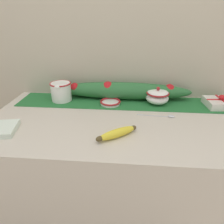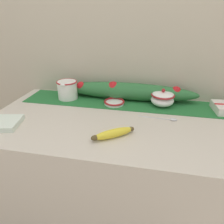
{
  "view_description": "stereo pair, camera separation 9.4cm",
  "coord_description": "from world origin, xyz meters",
  "px_view_note": "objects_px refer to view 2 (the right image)",
  "views": [
    {
      "loc": [
        0.03,
        -0.86,
        1.32
      ],
      "look_at": [
        -0.04,
        -0.02,
        0.91
      ],
      "focal_mm": 32.0,
      "sensor_mm": 36.0,
      "label": 1
    },
    {
      "loc": [
        0.12,
        -0.85,
        1.32
      ],
      "look_at": [
        -0.04,
        -0.02,
        0.91
      ],
      "focal_mm": 32.0,
      "sensor_mm": 36.0,
      "label": 2
    }
  ],
  "objects_px": {
    "banana": "(113,133)",
    "spoon": "(170,119)",
    "sugar_bowl": "(162,98)",
    "small_dish": "(114,102)",
    "napkin_stack": "(4,123)",
    "cream_pitcher": "(67,89)"
  },
  "relations": [
    {
      "from": "banana",
      "to": "spoon",
      "type": "bearing_deg",
      "value": 39.95
    },
    {
      "from": "sugar_bowl",
      "to": "small_dish",
      "type": "height_order",
      "value": "sugar_bowl"
    },
    {
      "from": "napkin_stack",
      "to": "sugar_bowl",
      "type": "bearing_deg",
      "value": 26.82
    },
    {
      "from": "small_dish",
      "to": "napkin_stack",
      "type": "height_order",
      "value": "same"
    },
    {
      "from": "small_dish",
      "to": "spoon",
      "type": "bearing_deg",
      "value": -23.3
    },
    {
      "from": "sugar_bowl",
      "to": "banana",
      "type": "relative_size",
      "value": 0.74
    },
    {
      "from": "sugar_bowl",
      "to": "banana",
      "type": "distance_m",
      "value": 0.42
    },
    {
      "from": "sugar_bowl",
      "to": "banana",
      "type": "height_order",
      "value": "sugar_bowl"
    },
    {
      "from": "spoon",
      "to": "sugar_bowl",
      "type": "bearing_deg",
      "value": 106.35
    },
    {
      "from": "cream_pitcher",
      "to": "napkin_stack",
      "type": "bearing_deg",
      "value": -114.12
    },
    {
      "from": "sugar_bowl",
      "to": "spoon",
      "type": "bearing_deg",
      "value": -77.67
    },
    {
      "from": "sugar_bowl",
      "to": "spoon",
      "type": "height_order",
      "value": "sugar_bowl"
    },
    {
      "from": "cream_pitcher",
      "to": "small_dish",
      "type": "xyz_separation_m",
      "value": [
        0.29,
        -0.03,
        -0.05
      ]
    },
    {
      "from": "cream_pitcher",
      "to": "sugar_bowl",
      "type": "distance_m",
      "value": 0.56
    },
    {
      "from": "spoon",
      "to": "napkin_stack",
      "type": "distance_m",
      "value": 0.78
    },
    {
      "from": "spoon",
      "to": "cream_pitcher",
      "type": "bearing_deg",
      "value": 168.63
    },
    {
      "from": "cream_pitcher",
      "to": "sugar_bowl",
      "type": "relative_size",
      "value": 1.11
    },
    {
      "from": "sugar_bowl",
      "to": "banana",
      "type": "xyz_separation_m",
      "value": [
        -0.21,
        -0.36,
        -0.03
      ]
    },
    {
      "from": "cream_pitcher",
      "to": "banana",
      "type": "height_order",
      "value": "cream_pitcher"
    },
    {
      "from": "cream_pitcher",
      "to": "banana",
      "type": "bearing_deg",
      "value": -46.26
    },
    {
      "from": "sugar_bowl",
      "to": "spoon",
      "type": "relative_size",
      "value": 0.67
    },
    {
      "from": "small_dish",
      "to": "napkin_stack",
      "type": "distance_m",
      "value": 0.56
    }
  ]
}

